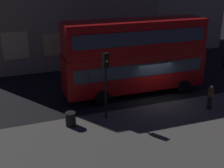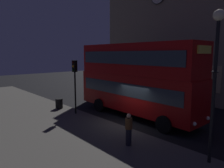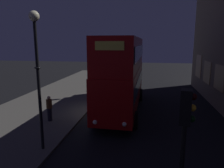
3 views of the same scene
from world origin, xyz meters
TOP-DOWN VIEW (x-y plane):
  - ground_plane at (0.00, 0.00)m, footprint 80.00×80.00m
  - sidewalk_slab at (0.00, -4.59)m, footprint 44.00×7.28m
  - building_with_clock at (-3.76, 13.46)m, footprint 16.46×10.12m
  - double_decker_bus at (-1.03, 1.47)m, footprint 10.31×2.86m
  - traffic_light_near_kerb at (-4.27, -1.69)m, footprint 0.37×0.39m
  - street_lamp at (5.81, -1.46)m, footprint 0.44×0.44m
  - pedestrian at (2.38, -2.77)m, footprint 0.36×0.36m
  - litter_bin at (-6.48, -1.89)m, footprint 0.60×0.60m

SIDE VIEW (x-z plane):
  - ground_plane at x=0.00m, z-range 0.00..0.00m
  - sidewalk_slab at x=0.00m, z-range 0.00..0.12m
  - litter_bin at x=-6.48m, z-range 0.12..0.94m
  - pedestrian at x=2.38m, z-range 0.14..1.75m
  - double_decker_bus at x=-1.03m, z-range 0.31..5.66m
  - traffic_light_near_kerb at x=-4.27m, z-range 1.00..5.03m
  - street_lamp at x=5.81m, z-range 1.24..7.43m
  - building_with_clock at x=-3.76m, z-range 0.00..14.35m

